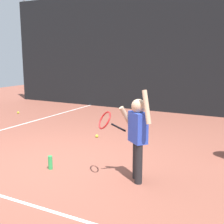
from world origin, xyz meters
name	(u,v)px	position (x,y,z in m)	size (l,w,h in m)	color
ground_plane	(57,163)	(0.00, 0.00, 0.00)	(20.00, 20.00, 0.00)	brown
back_fence_windscreen	(161,51)	(0.00, 5.28, 1.90)	(11.52, 0.08, 3.79)	black
fence_post_0	(27,50)	(-5.61, 5.34, 1.97)	(0.09, 0.09, 3.94)	slate
fence_post_1	(162,49)	(0.00, 5.34, 1.97)	(0.09, 0.09, 3.94)	slate
tennis_player	(136,132)	(1.45, -0.02, 0.73)	(0.89, 0.50, 1.35)	#232326
water_bottle	(50,163)	(0.07, -0.26, 0.11)	(0.07, 0.07, 0.22)	green
tennis_ball_1	(18,113)	(-3.76, 2.87, 0.03)	(0.07, 0.07, 0.07)	#CCE033
tennis_ball_2	(97,136)	(-0.22, 1.69, 0.03)	(0.07, 0.07, 0.07)	#CCE033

